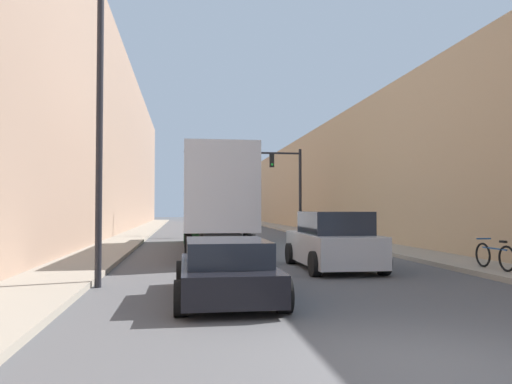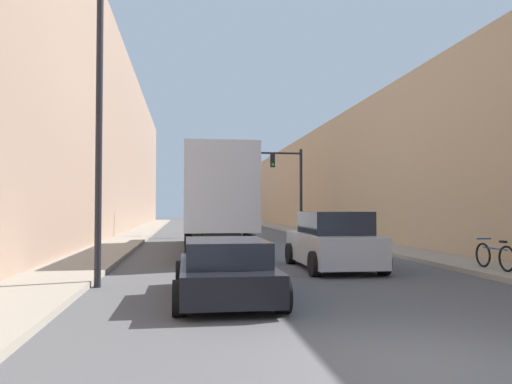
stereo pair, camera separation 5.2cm
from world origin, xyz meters
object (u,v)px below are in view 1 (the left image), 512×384
Objects in this scene: semi_truck at (212,199)px; traffic_signal_gantry at (267,172)px; suv_car at (333,242)px; street_lamp at (100,77)px; sedan_car at (226,270)px; parked_bicycle at (495,256)px.

traffic_signal_gantry is (4.37, 11.02, 2.00)m from semi_truck.
suv_car is at bearing -65.03° from semi_truck.
suv_car is 18.59m from traffic_signal_gantry.
street_lamp is (-7.62, -20.88, 0.76)m from traffic_signal_gantry.
semi_truck is at bearing 114.97° from suv_car.
sedan_car is at bearing -33.72° from street_lamp.
sedan_car is at bearing -161.31° from parked_bicycle.
semi_truck is 12.02m from traffic_signal_gantry.
sedan_car is 5.90m from suv_car.
sedan_car is at bearing -91.69° from semi_truck.
semi_truck is 11.93m from sedan_car.
traffic_signal_gantry is at bearing 69.96° from street_lamp.
suv_car is 8.28m from street_lamp.
semi_truck is at bearing 88.31° from sedan_car.
semi_truck is 2.96× the size of suv_car.
semi_truck is 10.75m from street_lamp.
semi_truck is 1.64× the size of street_lamp.
suv_car is 4.60m from parked_bicycle.
street_lamp reaches higher than traffic_signal_gantry.
parked_bicycle is (3.15, -20.15, -3.77)m from traffic_signal_gantry.
semi_truck reaches higher than suv_car.
semi_truck is 7.26× the size of parked_bicycle.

